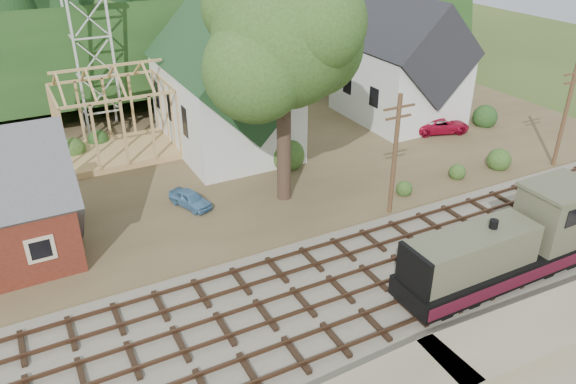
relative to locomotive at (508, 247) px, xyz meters
name	(u,v)px	position (x,y,z in m)	size (l,w,h in m)	color
ground	(340,293)	(-8.17, 3.00, -2.07)	(140.00, 140.00, 0.00)	#384C1E
railroad_bed	(340,292)	(-8.17, 3.00, -1.99)	(64.00, 11.00, 0.16)	#726B5B
village_flat	(212,161)	(-8.17, 21.00, -1.92)	(64.00, 26.00, 0.30)	brown
hillside	(134,81)	(-8.17, 45.00, -2.07)	(70.00, 28.00, 8.00)	#1E3F19
ridge	(103,50)	(-8.17, 61.00, -2.07)	(80.00, 20.00, 12.00)	black
church	(225,87)	(-6.17, 22.68, 3.11)	(8.40, 15.17, 13.00)	silver
farmhouse	(400,67)	(9.83, 22.00, 2.79)	(8.40, 10.80, 10.60)	silver
timber_frame	(115,118)	(-14.17, 25.00, 1.19)	(8.20, 6.20, 6.99)	tan
lattice_tower	(85,12)	(-14.17, 31.00, 7.96)	(3.20, 3.20, 12.12)	silver
big_tree	(285,46)	(-6.00, 13.08, 8.14)	(10.90, 8.40, 14.70)	#38281E
telegraph_pole_near	(395,154)	(-1.17, 8.20, 2.17)	(2.20, 0.28, 8.00)	#4C331E
telegraph_pole_far	(565,114)	(13.83, 8.20, 2.17)	(2.20, 0.28, 8.00)	#4C331E
locomotive	(508,247)	(0.00, 0.00, 0.00)	(11.62, 2.91, 4.66)	black
car_blue	(190,199)	(-12.03, 14.71, -1.23)	(1.28, 3.19, 1.09)	#5386B2
car_red	(440,125)	(10.82, 17.21, -1.11)	(2.20, 4.78, 1.33)	#A90D2B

